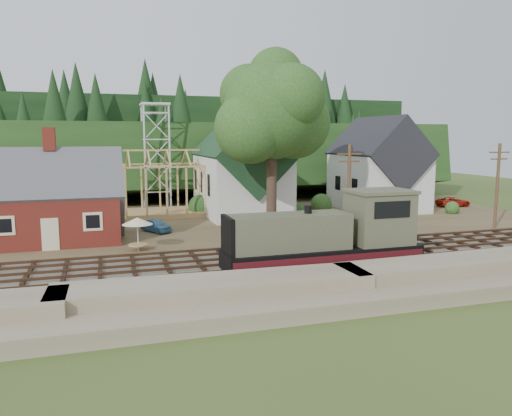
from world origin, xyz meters
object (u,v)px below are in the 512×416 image
object	(u,v)px
car_blue	(156,225)
car_red	(453,202)
patio_set	(137,223)
locomotive	(330,238)
car_green	(6,237)

from	to	relation	value
car_blue	car_red	world-z (taller)	car_blue
patio_set	locomotive	bearing A→B (deg)	-36.96
locomotive	patio_set	world-z (taller)	locomotive
locomotive	car_red	distance (m)	34.09
car_blue	patio_set	xyz separation A→B (m)	(-2.04, -7.11, 1.51)
car_blue	car_green	xyz separation A→B (m)	(-11.70, -1.49, -0.03)
locomotive	car_green	bearing A→B (deg)	146.03
locomotive	car_red	world-z (taller)	locomotive
locomotive	car_blue	bearing A→B (deg)	120.67
locomotive	car_blue	size ratio (longest dim) A/B	3.68
car_blue	locomotive	bearing A→B (deg)	-88.42
car_green	patio_set	world-z (taller)	patio_set
car_blue	car_red	bearing A→B (deg)	-20.09
car_red	patio_set	bearing A→B (deg)	108.21
car_blue	car_red	xyz separation A→B (m)	(35.85, 5.68, -0.01)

